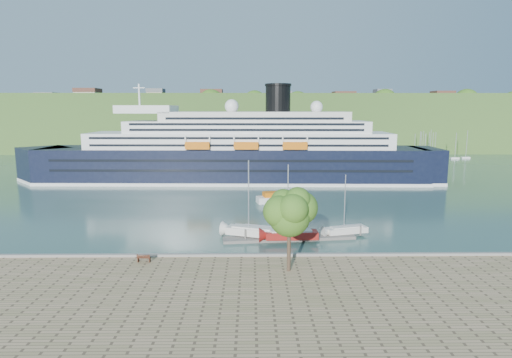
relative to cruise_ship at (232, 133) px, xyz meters
The scene contains 11 objects.
ground 59.44m from the cruise_ship, 81.93° to the right, with size 400.00×400.00×0.00m, color #2D5047.
far_hillside 87.75m from the cruise_ship, 84.65° to the left, with size 400.00×50.00×24.00m, color #385B24.
quay_coping 59.41m from the cruise_ship, 81.95° to the right, with size 220.00×0.50×0.30m, color slate.
cruise_ship is the anchor object (origin of this frame).
park_bench 60.96m from the cruise_ship, 97.05° to the right, with size 1.57×0.65×1.01m, color #4B2515, non-canonical shape.
promenade_tree 63.30m from the cruise_ship, 82.05° to the right, with size 5.92×5.92×9.80m, color #2E5516, non-canonical shape.
floating_pontoon 50.74m from the cruise_ship, 78.24° to the right, with size 18.53×2.26×0.41m, color gray, non-canonical shape.
sailboat_white_near 48.69m from the cruise_ship, 84.16° to the right, with size 8.20×2.28×10.59m, color silver, non-canonical shape.
sailboat_red 50.99m from the cruise_ship, 78.32° to the right, with size 7.91×2.20×10.22m, color maroon, non-canonical shape.
sailboat_white_far 50.80m from the cruise_ship, 68.48° to the right, with size 6.60×1.83×8.52m, color silver, non-canonical shape.
tender_launch 28.39m from the cruise_ship, 68.57° to the right, with size 7.59×2.60×2.10m, color #D7660C, non-canonical shape.
Camera 1 is at (-3.43, -48.12, 18.09)m, focal length 30.00 mm.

